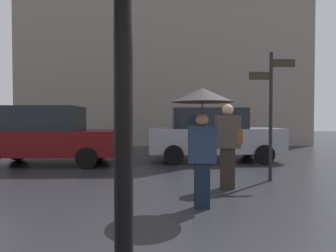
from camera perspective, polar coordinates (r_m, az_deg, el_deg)
name	(u,v)px	position (r m, az deg, el deg)	size (l,w,h in m)	color
pedestrian_with_umbrella	(202,111)	(4.62, 6.90, 2.96)	(1.02, 1.02, 1.96)	black
pedestrian_with_bag	(228,141)	(6.03, 12.04, -2.95)	(0.54, 0.24, 1.77)	#2A241E
parked_car_left	(47,135)	(9.84, -23.25, -1.69)	(4.37, 1.91, 1.86)	#590C0F
parked_car_right	(212,134)	(9.94, 8.90, -1.60)	(4.44, 1.97, 1.82)	gray
street_signpost	(271,103)	(7.07, 20.07, 4.35)	(1.08, 0.08, 3.01)	black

